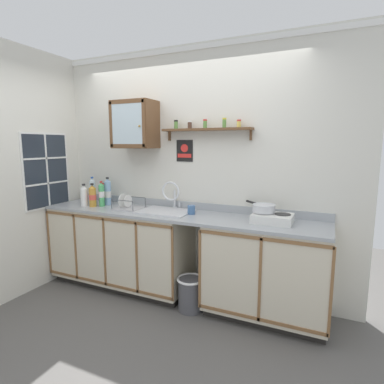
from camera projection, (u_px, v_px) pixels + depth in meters
floor at (159, 312)px, 3.07m from camera, size 6.11×6.11×0.00m
back_wall at (186, 171)px, 3.45m from camera, size 3.71×0.07×2.68m
side_wall_left at (12, 174)px, 3.25m from camera, size 0.05×3.43×2.68m
lower_cabinet_run at (121, 248)px, 3.60m from camera, size 1.69×0.57×0.90m
lower_cabinet_run_right at (266, 272)px, 2.92m from camera, size 1.15×0.57×0.90m
countertop at (174, 215)px, 3.24m from camera, size 3.07×0.59×0.03m
backsplash at (185, 205)px, 3.47m from camera, size 3.07×0.02×0.08m
sink at (166, 213)px, 3.33m from camera, size 0.56×0.45×0.45m
hot_plate_stove at (272, 218)px, 2.84m from camera, size 0.36×0.28×0.09m
saucepan at (263, 208)px, 2.89m from camera, size 0.32×0.31×0.07m
bottle_water_clear_0 at (93, 191)px, 3.74m from camera, size 0.07×0.07×0.33m
bottle_juice_amber_1 at (93, 196)px, 3.56m from camera, size 0.08×0.08×0.27m
bottle_opaque_white_2 at (84, 196)px, 3.59m from camera, size 0.09×0.09×0.26m
bottle_water_blue_3 at (108, 192)px, 3.67m from camera, size 0.08×0.08×0.33m
bottle_detergent_teal_4 at (103, 194)px, 3.74m from camera, size 0.07×0.07×0.25m
bottle_soda_green_5 at (102, 194)px, 3.58m from camera, size 0.07×0.07×0.29m
dish_rack at (128, 206)px, 3.46m from camera, size 0.31×0.26×0.17m
mug at (191, 210)px, 3.19m from camera, size 0.10×0.10×0.09m
wall_cabinet at (135, 125)px, 3.43m from camera, size 0.47×0.33×0.52m
spice_shelf at (206, 129)px, 3.18m from camera, size 0.97×0.14×0.22m
warning_sign at (185, 151)px, 3.39m from camera, size 0.19×0.01×0.24m
window at (46, 171)px, 3.59m from camera, size 0.03×0.63×0.88m
trash_bin at (190, 293)px, 3.08m from camera, size 0.27×0.27×0.34m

